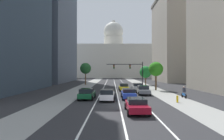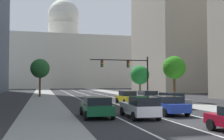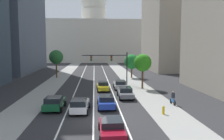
% 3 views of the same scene
% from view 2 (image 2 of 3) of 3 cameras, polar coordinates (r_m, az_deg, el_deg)
% --- Properties ---
extents(ground_plane, '(400.00, 400.00, 0.00)m').
position_cam_2_polar(ground_plane, '(55.47, -5.80, -5.07)').
color(ground_plane, '#2B2B2D').
extents(sidewalk_left, '(4.18, 130.00, 0.01)m').
position_cam_2_polar(sidewalk_left, '(49.85, -14.07, -5.31)').
color(sidewalk_left, gray).
rests_on(sidewalk_left, ground).
extents(sidewalk_right, '(4.18, 130.00, 0.01)m').
position_cam_2_polar(sidewalk_right, '(52.45, 3.73, -5.23)').
color(sidewalk_right, gray).
rests_on(sidewalk_right, ground).
extents(lane_stripe_left, '(0.16, 90.00, 0.01)m').
position_cam_2_polar(lane_stripe_left, '(40.22, -6.74, -6.10)').
color(lane_stripe_left, white).
rests_on(lane_stripe_left, ground).
extents(lane_stripe_center, '(0.16, 90.00, 0.01)m').
position_cam_2_polar(lane_stripe_center, '(40.72, -2.61, -6.06)').
color(lane_stripe_center, white).
rests_on(lane_stripe_center, ground).
extents(lane_stripe_right, '(0.16, 90.00, 0.01)m').
position_cam_2_polar(lane_stripe_right, '(41.43, 1.41, -6.00)').
color(lane_stripe_right, white).
rests_on(lane_stripe_right, ground).
extents(office_tower_far_right, '(20.14, 23.32, 33.02)m').
position_cam_2_polar(office_tower_far_right, '(74.27, 14.16, 8.52)').
color(office_tower_far_right, '#9E9384').
rests_on(office_tower_far_right, ground).
extents(capitol_building, '(50.18, 29.21, 36.79)m').
position_cam_2_polar(capitol_building, '(112.44, -10.14, 2.23)').
color(capitol_building, beige).
rests_on(capitol_building, ground).
extents(car_white, '(2.12, 4.60, 1.60)m').
position_cam_2_polar(car_white, '(19.78, 5.94, -7.71)').
color(car_white, silver).
rests_on(car_white, ground).
extents(car_gray, '(2.09, 4.60, 1.49)m').
position_cam_2_polar(car_gray, '(28.33, 12.43, -6.11)').
color(car_gray, slate).
rests_on(car_gray, ground).
extents(car_yellow, '(2.03, 4.23, 1.50)m').
position_cam_2_polar(car_yellow, '(32.31, 3.28, -5.70)').
color(car_yellow, yellow).
rests_on(car_yellow, ground).
extents(car_silver, '(2.14, 4.66, 1.48)m').
position_cam_2_polar(car_silver, '(34.59, 7.25, -5.43)').
color(car_silver, '#B2B5BA').
rests_on(car_silver, ground).
extents(car_blue, '(2.06, 4.53, 1.46)m').
position_cam_2_polar(car_blue, '(22.52, 11.53, -7.13)').
color(car_blue, '#1E389E').
rests_on(car_blue, ground).
extents(car_green, '(2.23, 4.45, 1.53)m').
position_cam_2_polar(car_green, '(20.25, -3.28, -7.65)').
color(car_green, '#14512D').
rests_on(car_green, ground).
extents(traffic_signal_mast, '(8.40, 0.39, 6.15)m').
position_cam_2_polar(traffic_signal_mast, '(38.07, 3.62, 0.30)').
color(traffic_signal_mast, black).
rests_on(traffic_signal_mast, ground).
extents(street_tree_near_right, '(3.41, 3.41, 5.46)m').
position_cam_2_polar(street_tree_near_right, '(49.17, 5.87, -1.06)').
color(street_tree_near_right, '#51381E').
rests_on(street_tree_near_right, ground).
extents(street_tree_mid_left, '(3.24, 3.24, 6.43)m').
position_cam_2_polar(street_tree_mid_left, '(47.70, -14.83, 0.29)').
color(street_tree_mid_left, '#51381E').
rests_on(street_tree_mid_left, ground).
extents(street_tree_mid_right, '(2.99, 2.99, 5.94)m').
position_cam_2_polar(street_tree_mid_right, '(36.35, 12.88, 0.47)').
color(street_tree_mid_right, '#51381E').
rests_on(street_tree_mid_right, ground).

